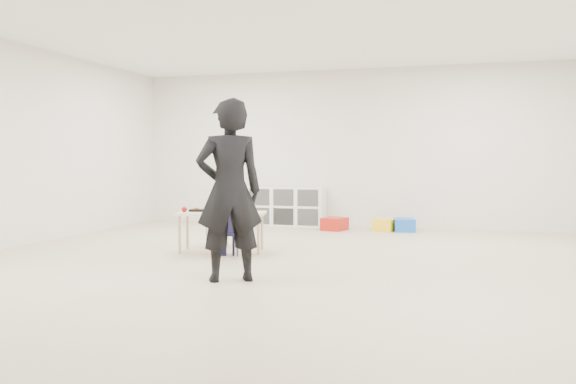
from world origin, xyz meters
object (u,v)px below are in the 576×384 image
(table, at_px, (222,232))
(cubby_shelf, at_px, (287,206))
(chair_near, at_px, (227,233))
(adult, at_px, (229,190))
(child, at_px, (227,218))

(table, height_order, cubby_shelf, cubby_shelf)
(chair_near, bearing_deg, adult, -79.84)
(child, bearing_deg, chair_near, 0.00)
(child, relative_size, adult, 0.55)
(child, height_order, adult, adult)
(chair_near, relative_size, child, 0.63)
(table, relative_size, adult, 0.69)
(table, xyz_separation_m, chair_near, (0.26, -0.45, 0.05))
(table, height_order, adult, adult)
(child, distance_m, cubby_shelf, 3.75)
(cubby_shelf, bearing_deg, chair_near, -84.44)
(table, bearing_deg, adult, -78.08)
(chair_near, relative_size, adult, 0.35)
(table, bearing_deg, cubby_shelf, 78.77)
(table, distance_m, child, 0.57)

